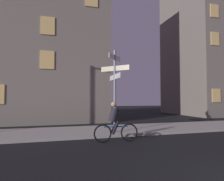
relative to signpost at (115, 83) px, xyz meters
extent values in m
cube|color=#9E9991|center=(1.12, 0.94, -2.42)|extent=(40.00, 3.01, 0.14)
cylinder|color=gray|center=(0.00, 0.00, -0.38)|extent=(0.12, 0.12, 3.94)
cube|color=white|center=(0.00, 0.00, 1.25)|extent=(0.80, 0.80, 0.24)
cube|color=beige|center=(0.00, 0.00, 0.70)|extent=(1.11, 1.11, 0.24)
cube|color=white|center=(0.00, 0.00, 0.29)|extent=(0.03, 1.72, 0.24)
torus|color=black|center=(0.19, -1.43, -2.13)|extent=(0.72, 0.09, 0.72)
torus|color=black|center=(-0.91, -1.38, -2.13)|extent=(0.72, 0.09, 0.72)
cylinder|color=#1959A5|center=(-0.36, -1.40, -1.88)|extent=(1.00, 0.09, 0.04)
cylinder|color=#26262D|center=(-0.46, -1.40, -1.40)|extent=(0.47, 0.34, 0.61)
sphere|color=tan|center=(-0.46, -1.40, -0.99)|extent=(0.22, 0.22, 0.22)
cylinder|color=black|center=(-0.41, -1.31, -1.91)|extent=(0.35, 0.14, 0.55)
cylinder|color=black|center=(-0.41, -1.49, -1.91)|extent=(0.35, 0.14, 0.55)
cube|color=slate|center=(-3.34, 8.45, 4.67)|extent=(8.72, 8.29, 14.32)
cube|color=#F2C672|center=(-3.34, 4.28, 1.78)|extent=(0.90, 0.06, 1.20)
cube|color=#F2C672|center=(-3.34, 4.28, 4.04)|extent=(0.90, 0.06, 1.20)
cube|color=slate|center=(14.78, 9.05, 6.68)|extent=(9.69, 7.93, 18.33)
cube|color=#F2C672|center=(10.90, 5.05, -0.49)|extent=(0.90, 0.06, 1.20)
cube|color=#F2C672|center=(10.90, 5.05, 4.62)|extent=(0.90, 0.06, 1.20)
cube|color=#F2C672|center=(10.90, 5.05, 7.18)|extent=(0.90, 0.06, 1.20)
camera|label=1|loc=(-2.61, -8.81, -0.75)|focal=30.73mm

